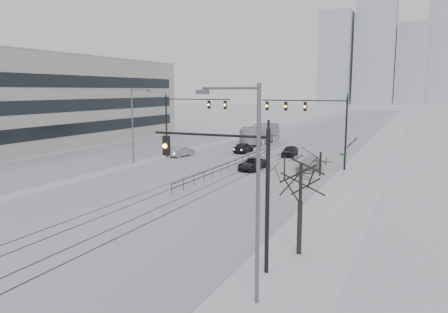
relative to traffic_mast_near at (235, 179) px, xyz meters
The scene contains 21 objects.
road 55.26m from the traffic_mast_near, 101.30° to the left, with size 22.00×260.00×0.02m, color silver.
sidewalk_east 54.26m from the traffic_mast_near, 87.13° to the left, with size 5.00×260.00×0.16m, color white.
curb 54.19m from the traffic_mast_near, 89.72° to the left, with size 0.10×260.00×0.12m, color gray.
parking_strip 42.54m from the traffic_mast_near, 136.71° to the left, with size 14.00×60.00×0.03m, color silver.
tram_rails 35.96m from the traffic_mast_near, 107.60° to the left, with size 5.30×180.00×0.01m.
office_building 56.79m from the traffic_mast_near, 149.25° to the left, with size 20.20×62.20×14.11m.
skyline 268.96m from the traffic_mast_near, 91.23° to the left, with size 96.00×48.00×72.00m.
traffic_mast_near is the anchor object (origin of this frame).
traffic_mast_ne 29.14m from the traffic_mast_near, 95.19° to the left, with size 9.60×0.37×8.00m.
traffic_mast_nw 35.69m from the traffic_mast_near, 122.77° to the left, with size 9.10×0.37×8.00m.
street_light_east 3.61m from the traffic_mast_near, 57.45° to the right, with size 2.73×0.25×9.00m.
street_light_west 33.24m from the traffic_mast_near, 133.76° to the left, with size 2.73×0.25×9.00m.
bare_tree 3.85m from the traffic_mast_near, 51.24° to the left, with size 4.40×4.40×6.10m.
median_fence 26.62m from the traffic_mast_near, 114.20° to the left, with size 0.06×24.00×1.00m.
street_sign 26.19m from the traffic_mast_near, 87.77° to the left, with size 0.70×0.06×2.40m.
sedan_sb_inner 40.76m from the traffic_mast_near, 111.05° to the left, with size 1.74×4.32×1.47m, color black.
sedan_sb_outer 37.66m from the traffic_mast_near, 123.71° to the left, with size 1.44×4.12×1.36m, color #9A9CA1.
sedan_nb_front 27.59m from the traffic_mast_near, 108.77° to the left, with size 2.17×4.70×1.31m, color black.
sedan_nb_right 28.53m from the traffic_mast_near, 95.98° to the left, with size 1.90×4.68×1.36m, color silver.
sedan_nb_far 38.35m from the traffic_mast_near, 101.68° to the left, with size 1.68×4.17×1.42m, color black.
box_truck 51.61m from the traffic_mast_near, 108.03° to the left, with size 2.66×11.39×3.17m, color silver.
Camera 1 is at (18.61, -12.76, 8.72)m, focal length 35.00 mm.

